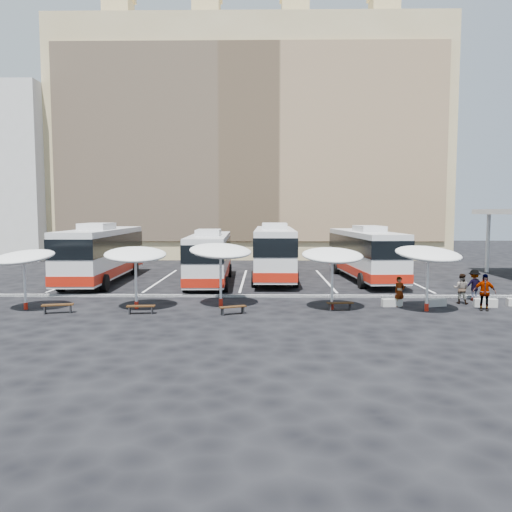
{
  "coord_description": "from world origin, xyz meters",
  "views": [
    {
      "loc": [
        1.46,
        -28.32,
        4.94
      ],
      "look_at": [
        1.0,
        3.0,
        2.2
      ],
      "focal_mm": 35.0,
      "sensor_mm": 36.0,
      "label": 1
    }
  ],
  "objects_px": {
    "sunshade_2": "(221,251)",
    "passenger_0": "(399,292)",
    "bus_1": "(210,256)",
    "conc_bench_0": "(392,303)",
    "bus_3": "(365,252)",
    "wood_bench_2": "(233,308)",
    "sunshade_1": "(135,255)",
    "wood_bench_1": "(141,307)",
    "sunshade_0": "(24,257)",
    "conc_bench_2": "(485,303)",
    "passenger_3": "(474,285)",
    "bus_0": "(103,252)",
    "passenger_1": "(462,289)",
    "sunshade_4": "(428,254)",
    "bus_2": "(274,250)",
    "wood_bench_3": "(340,304)",
    "passenger_2": "(484,292)",
    "sunshade_3": "(332,256)",
    "wood_bench_0": "(58,306)",
    "conc_bench_1": "(436,303)"
  },
  "relations": [
    {
      "from": "bus_3",
      "to": "sunshade_0",
      "type": "bearing_deg",
      "value": -153.47
    },
    {
      "from": "bus_3",
      "to": "sunshade_1",
      "type": "distance_m",
      "value": 17.93
    },
    {
      "from": "wood_bench_1",
      "to": "wood_bench_3",
      "type": "height_order",
      "value": "wood_bench_1"
    },
    {
      "from": "sunshade_2",
      "to": "passenger_0",
      "type": "relative_size",
      "value": 2.76
    },
    {
      "from": "sunshade_4",
      "to": "conc_bench_2",
      "type": "xyz_separation_m",
      "value": [
        3.45,
        1.16,
        -2.65
      ]
    },
    {
      "from": "bus_0",
      "to": "sunshade_0",
      "type": "relative_size",
      "value": 3.33
    },
    {
      "from": "wood_bench_3",
      "to": "conc_bench_2",
      "type": "relative_size",
      "value": 1.2
    },
    {
      "from": "bus_3",
      "to": "wood_bench_2",
      "type": "height_order",
      "value": "bus_3"
    },
    {
      "from": "sunshade_1",
      "to": "sunshade_2",
      "type": "distance_m",
      "value": 4.37
    },
    {
      "from": "sunshade_2",
      "to": "conc_bench_1",
      "type": "relative_size",
      "value": 3.97
    },
    {
      "from": "sunshade_3",
      "to": "wood_bench_2",
      "type": "height_order",
      "value": "sunshade_3"
    },
    {
      "from": "bus_1",
      "to": "passenger_1",
      "type": "relative_size",
      "value": 7.34
    },
    {
      "from": "sunshade_4",
      "to": "passenger_2",
      "type": "bearing_deg",
      "value": 2.82
    },
    {
      "from": "bus_1",
      "to": "conc_bench_0",
      "type": "bearing_deg",
      "value": -40.9
    },
    {
      "from": "wood_bench_1",
      "to": "sunshade_3",
      "type": "bearing_deg",
      "value": 7.75
    },
    {
      "from": "passenger_1",
      "to": "bus_3",
      "type": "bearing_deg",
      "value": -41.59
    },
    {
      "from": "sunshade_0",
      "to": "passenger_1",
      "type": "distance_m",
      "value": 23.05
    },
    {
      "from": "sunshade_0",
      "to": "sunshade_2",
      "type": "bearing_deg",
      "value": 6.71
    },
    {
      "from": "sunshade_4",
      "to": "sunshade_0",
      "type": "bearing_deg",
      "value": 179.73
    },
    {
      "from": "bus_2",
      "to": "sunshade_4",
      "type": "distance_m",
      "value": 14.3
    },
    {
      "from": "passenger_3",
      "to": "sunshade_2",
      "type": "bearing_deg",
      "value": 3.56
    },
    {
      "from": "sunshade_0",
      "to": "conc_bench_0",
      "type": "relative_size",
      "value": 3.76
    },
    {
      "from": "bus_0",
      "to": "wood_bench_3",
      "type": "relative_size",
      "value": 9.79
    },
    {
      "from": "sunshade_4",
      "to": "wood_bench_0",
      "type": "bearing_deg",
      "value": -177.36
    },
    {
      "from": "bus_3",
      "to": "sunshade_1",
      "type": "bearing_deg",
      "value": -145.18
    },
    {
      "from": "passenger_2",
      "to": "wood_bench_0",
      "type": "bearing_deg",
      "value": -160.48
    },
    {
      "from": "conc_bench_0",
      "to": "conc_bench_2",
      "type": "distance_m",
      "value": 4.87
    },
    {
      "from": "conc_bench_2",
      "to": "passenger_0",
      "type": "bearing_deg",
      "value": -179.98
    },
    {
      "from": "sunshade_4",
      "to": "passenger_2",
      "type": "xyz_separation_m",
      "value": [
        2.92,
        0.14,
        -1.93
      ]
    },
    {
      "from": "sunshade_4",
      "to": "passenger_1",
      "type": "height_order",
      "value": "sunshade_4"
    },
    {
      "from": "wood_bench_3",
      "to": "sunshade_2",
      "type": "bearing_deg",
      "value": 169.45
    },
    {
      "from": "bus_1",
      "to": "sunshade_0",
      "type": "distance_m",
      "value": 12.8
    },
    {
      "from": "wood_bench_1",
      "to": "passenger_1",
      "type": "bearing_deg",
      "value": 10.07
    },
    {
      "from": "bus_0",
      "to": "bus_3",
      "type": "xyz_separation_m",
      "value": [
        18.85,
        1.36,
        -0.11
      ]
    },
    {
      "from": "sunshade_0",
      "to": "conc_bench_2",
      "type": "xyz_separation_m",
      "value": [
        23.79,
        1.07,
        -2.46
      ]
    },
    {
      "from": "bus_0",
      "to": "passenger_1",
      "type": "bearing_deg",
      "value": -21.94
    },
    {
      "from": "sunshade_3",
      "to": "conc_bench_2",
      "type": "height_order",
      "value": "sunshade_3"
    },
    {
      "from": "passenger_2",
      "to": "passenger_3",
      "type": "height_order",
      "value": "passenger_2"
    },
    {
      "from": "bus_0",
      "to": "sunshade_2",
      "type": "relative_size",
      "value": 3.07
    },
    {
      "from": "bus_3",
      "to": "passenger_3",
      "type": "relative_size",
      "value": 7.29
    },
    {
      "from": "bus_1",
      "to": "passenger_1",
      "type": "distance_m",
      "value": 16.44
    },
    {
      "from": "bus_2",
      "to": "sunshade_0",
      "type": "bearing_deg",
      "value": -136.34
    },
    {
      "from": "sunshade_1",
      "to": "conc_bench_2",
      "type": "bearing_deg",
      "value": 2.39
    },
    {
      "from": "bus_1",
      "to": "passenger_3",
      "type": "bearing_deg",
      "value": -25.23
    },
    {
      "from": "sunshade_1",
      "to": "wood_bench_1",
      "type": "xyz_separation_m",
      "value": [
        0.56,
        -1.33,
        -2.47
      ]
    },
    {
      "from": "bus_1",
      "to": "wood_bench_3",
      "type": "relative_size",
      "value": 8.83
    },
    {
      "from": "wood_bench_1",
      "to": "passenger_0",
      "type": "xyz_separation_m",
      "value": [
        13.13,
        2.09,
        0.47
      ]
    },
    {
      "from": "sunshade_3",
      "to": "conc_bench_2",
      "type": "relative_size",
      "value": 3.07
    },
    {
      "from": "wood_bench_0",
      "to": "conc_bench_1",
      "type": "relative_size",
      "value": 1.39
    },
    {
      "from": "bus_0",
      "to": "sunshade_4",
      "type": "relative_size",
      "value": 3.21
    }
  ]
}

